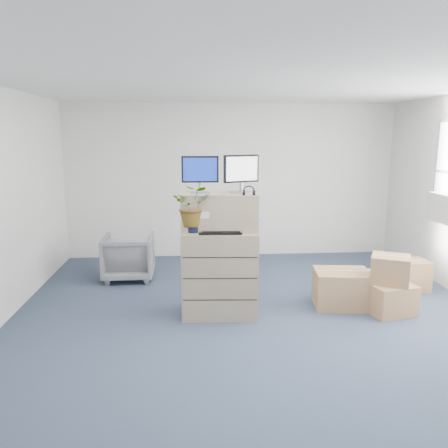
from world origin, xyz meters
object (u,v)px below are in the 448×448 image
Objects in this scene: monitor_left at (200,172)px; monitor_right at (241,172)px; office_chair at (129,254)px; filing_cabinet_lower at (220,273)px; water_bottle at (225,218)px; keyboard at (220,232)px; potted_plant at (193,211)px.

monitor_right reaches higher than monitor_left.
monitor_left is 0.58× the size of office_chair.
filing_cabinet_lower reaches higher than office_chair.
water_bottle is (-0.20, 0.02, -0.57)m from monitor_right.
office_chair is (-1.59, 1.46, -1.40)m from monitor_right.
keyboard is at bearing -87.68° from filing_cabinet_lower.
office_chair is at bearing 130.82° from keyboard.
potted_plant is at bearing 121.38° from office_chair.
filing_cabinet_lower is at bearing -134.55° from water_bottle.
monitor_left is 0.78× the size of potted_plant.
keyboard is 0.25m from water_bottle.
filing_cabinet_lower is 1.27m from monitor_left.
keyboard is (-0.00, -0.13, 0.55)m from filing_cabinet_lower.
keyboard is at bearing -6.50° from potted_plant.
monitor_right is at bearing 15.55° from filing_cabinet_lower.
monitor_left is 0.98× the size of monitor_right.
potted_plant is 0.74× the size of office_chair.
monitor_right reaches higher than potted_plant.
monitor_right is (0.49, -0.05, 0.01)m from monitor_left.
keyboard reaches higher than filing_cabinet_lower.
filing_cabinet_lower is 2.02m from office_chair.
keyboard is (0.23, -0.24, -0.69)m from monitor_left.
potted_plant is 2.13m from office_chair.
water_bottle reaches higher than keyboard.
monitor_right is 0.60m from water_bottle.
filing_cabinet_lower is at bearing 170.29° from monitor_right.
water_bottle is 0.37× the size of office_chair.
water_bottle is at bearing 133.47° from office_chair.
monitor_left is 0.77m from keyboard.
water_bottle is (0.07, 0.20, 0.13)m from keyboard.
filing_cabinet_lower is 0.56m from keyboard.
monitor_left reaches higher than office_chair.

